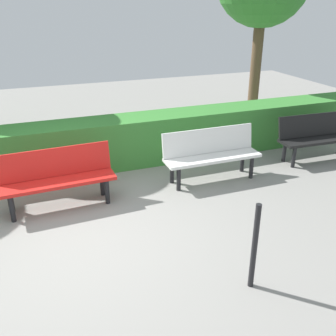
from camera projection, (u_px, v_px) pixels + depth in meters
ground_plane at (74, 235)px, 5.03m from camera, size 19.60×19.60×0.00m
bench_black at (317, 135)px, 7.23m from camera, size 1.57×0.54×0.86m
bench_white at (211, 152)px, 6.42m from camera, size 1.64×0.45×0.86m
bench_red at (57, 176)px, 5.57m from camera, size 1.65×0.52×0.86m
hedge_row at (117, 142)px, 7.00m from camera, size 15.60×0.71×0.88m
railing_post_mid at (254, 247)px, 3.95m from camera, size 0.06×0.06×1.00m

